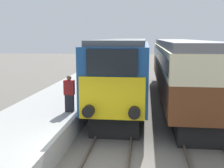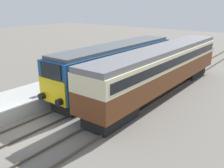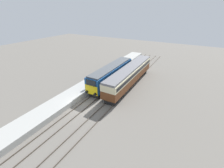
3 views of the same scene
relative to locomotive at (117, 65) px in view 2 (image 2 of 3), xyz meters
The scene contains 7 objects.
ground_plane 9.73m from the locomotive, 90.00° to the right, with size 120.00×120.00×0.00m, color slate.
platform_left 4.03m from the locomotive, 155.80° to the right, with size 3.50×50.00×0.86m.
rails_near_track 4.96m from the locomotive, 90.00° to the right, with size 1.51×60.00×0.14m.
rails_far_track 6.02m from the locomotive, 52.82° to the right, with size 1.50×60.00×0.14m.
locomotive is the anchor object (origin of this frame).
passenger_carriage 3.73m from the locomotive, 24.24° to the left, with size 2.75×17.80×3.87m.
person_on_platform 5.89m from the locomotive, 110.14° to the right, with size 0.44×0.26×1.59m.
Camera 2 is at (12.14, -6.98, 7.21)m, focal length 40.00 mm.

